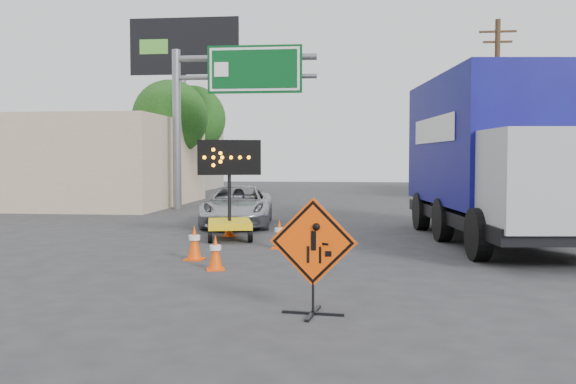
% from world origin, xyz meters
% --- Properties ---
extents(ground, '(100.00, 100.00, 0.00)m').
position_xyz_m(ground, '(0.00, 0.00, 0.00)').
color(ground, '#2D2D30').
rests_on(ground, ground).
extents(curb_right, '(0.40, 60.00, 0.12)m').
position_xyz_m(curb_right, '(7.20, 15.00, 0.06)').
color(curb_right, gray).
rests_on(curb_right, ground).
extents(storefront_left_near, '(14.00, 10.00, 4.00)m').
position_xyz_m(storefront_left_near, '(-14.00, 20.00, 2.00)').
color(storefront_left_near, '#BFAE8A').
rests_on(storefront_left_near, ground).
extents(storefront_left_far, '(12.00, 10.00, 4.40)m').
position_xyz_m(storefront_left_far, '(-15.00, 34.00, 2.20)').
color(storefront_left_far, gray).
rests_on(storefront_left_far, ground).
extents(building_right_far, '(10.00, 14.00, 4.60)m').
position_xyz_m(building_right_far, '(13.00, 30.00, 2.30)').
color(building_right_far, '#BFAE8A').
rests_on(building_right_far, ground).
extents(highway_gantry, '(6.18, 0.38, 6.90)m').
position_xyz_m(highway_gantry, '(-4.43, 17.96, 5.07)').
color(highway_gantry, slate).
rests_on(highway_gantry, ground).
extents(billboard, '(6.10, 0.54, 9.85)m').
position_xyz_m(billboard, '(-8.35, 25.87, 7.35)').
color(billboard, slate).
rests_on(billboard, ground).
extents(utility_pole_far, '(1.80, 0.26, 9.00)m').
position_xyz_m(utility_pole_far, '(8.00, 24.00, 4.68)').
color(utility_pole_far, '#4A331F').
rests_on(utility_pole_far, ground).
extents(tree_left_near, '(3.71, 3.71, 6.03)m').
position_xyz_m(tree_left_near, '(-8.00, 22.00, 4.16)').
color(tree_left_near, '#4A331F').
rests_on(tree_left_near, ground).
extents(tree_left_far, '(4.10, 4.10, 6.66)m').
position_xyz_m(tree_left_far, '(-9.00, 30.00, 4.60)').
color(tree_left_far, '#4A331F').
rests_on(tree_left_far, ground).
extents(construction_sign, '(1.24, 0.88, 1.65)m').
position_xyz_m(construction_sign, '(0.67, 0.06, 0.87)').
color(construction_sign, black).
rests_on(construction_sign, ground).
extents(arrow_board, '(1.67, 2.09, 2.68)m').
position_xyz_m(arrow_board, '(-2.17, 8.08, 0.61)').
color(arrow_board, yellow).
rests_on(arrow_board, ground).
extents(pickup_truck, '(2.64, 4.84, 1.29)m').
position_xyz_m(pickup_truck, '(-2.63, 11.62, 0.64)').
color(pickup_truck, '#B1B3B9').
rests_on(pickup_truck, ground).
extents(box_truck, '(3.73, 9.46, 4.37)m').
position_xyz_m(box_truck, '(4.80, 8.43, 1.98)').
color(box_truck, black).
rests_on(box_truck, ground).
extents(cone_a, '(0.43, 0.43, 0.69)m').
position_xyz_m(cone_a, '(-1.50, 3.44, 0.34)').
color(cone_a, '#FF4905').
rests_on(cone_a, ground).
extents(cone_b, '(0.42, 0.42, 0.76)m').
position_xyz_m(cone_b, '(-2.22, 4.59, 0.38)').
color(cone_b, '#FF4905').
rests_on(cone_b, ground).
extents(cone_c, '(0.39, 0.39, 0.72)m').
position_xyz_m(cone_c, '(-0.62, 6.51, 0.36)').
color(cone_c, '#FF4905').
rests_on(cone_c, ground).
extents(cone_d, '(0.42, 0.42, 0.63)m').
position_xyz_m(cone_d, '(-2.34, 8.78, 0.32)').
color(cone_d, '#FF4905').
rests_on(cone_d, ground).
extents(cone_e, '(0.48, 0.48, 0.80)m').
position_xyz_m(cone_e, '(-2.32, 10.51, 0.40)').
color(cone_e, '#FF4905').
rests_on(cone_e, ground).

